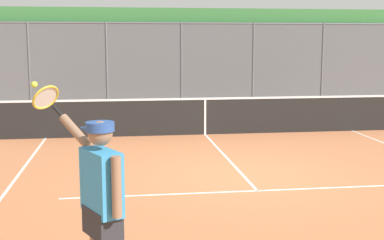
{
  "coord_description": "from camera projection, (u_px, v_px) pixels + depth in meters",
  "views": [
    {
      "loc": [
        2.19,
        9.0,
        2.42
      ],
      "look_at": [
        0.95,
        0.07,
        1.05
      ],
      "focal_mm": 49.06,
      "sensor_mm": 36.0,
      "label": 1
    }
  ],
  "objects": [
    {
      "name": "court_line_markings",
      "position": [
        262.0,
        196.0,
        8.21
      ],
      "size": [
        8.13,
        9.54,
        0.01
      ],
      "color": "white",
      "rests_on": "ground"
    },
    {
      "name": "fence_backdrop",
      "position": [
        179.0,
        59.0,
        19.06
      ],
      "size": [
        18.6,
        1.37,
        3.56
      ],
      "color": "#565B60",
      "rests_on": "ground"
    },
    {
      "name": "ground_plane",
      "position": [
        243.0,
        176.0,
        9.47
      ],
      "size": [
        60.0,
        60.0,
        0.0
      ],
      "primitive_type": "plane",
      "color": "#B76B42"
    },
    {
      "name": "tennis_player",
      "position": [
        101.0,
        199.0,
        4.7
      ],
      "size": [
        0.92,
        1.18,
        2.01
      ],
      "rotation": [
        0.0,
        0.0,
        -1.11
      ],
      "color": "black",
      "rests_on": "ground"
    },
    {
      "name": "tennis_net",
      "position": [
        205.0,
        116.0,
        13.57
      ],
      "size": [
        10.44,
        0.09,
        1.07
      ],
      "color": "#2D2D2D",
      "rests_on": "ground"
    }
  ]
}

